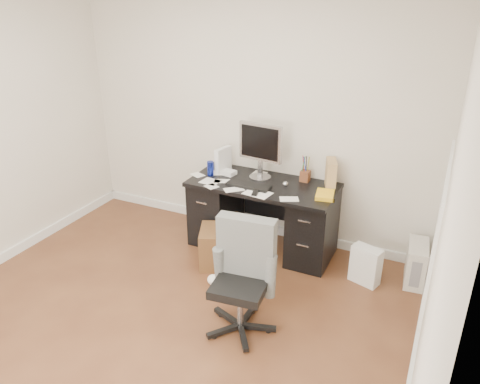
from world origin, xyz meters
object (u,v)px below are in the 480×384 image
(wicker_basket, at_px, (220,247))
(keyboard, at_px, (249,185))
(lcd_monitor, at_px, (261,151))
(desk, at_px, (262,214))
(office_chair, at_px, (240,280))
(pc_tower, at_px, (416,263))

(wicker_basket, bearing_deg, keyboard, 64.37)
(lcd_monitor, xyz_separation_m, keyboard, (-0.02, -0.25, -0.29))
(desk, bearing_deg, office_chair, -74.87)
(lcd_monitor, relative_size, keyboard, 1.34)
(desk, bearing_deg, lcd_monitor, 126.97)
(keyboard, height_order, pc_tower, keyboard)
(office_chair, relative_size, wicker_basket, 2.46)
(keyboard, xyz_separation_m, pc_tower, (1.66, 0.18, -0.56))
(lcd_monitor, relative_size, pc_tower, 1.51)
(keyboard, distance_m, wicker_basket, 0.68)
(lcd_monitor, height_order, office_chair, lcd_monitor)
(desk, relative_size, pc_tower, 3.78)
(lcd_monitor, height_order, wicker_basket, lcd_monitor)
(keyboard, height_order, wicker_basket, keyboard)
(desk, xyz_separation_m, keyboard, (-0.10, -0.15, 0.36))
(desk, distance_m, pc_tower, 1.58)
(lcd_monitor, distance_m, office_chair, 1.57)
(office_chair, bearing_deg, lcd_monitor, 100.90)
(desk, distance_m, keyboard, 0.40)
(pc_tower, xyz_separation_m, wicker_basket, (-1.82, -0.51, -0.00))
(desk, bearing_deg, pc_tower, 1.08)
(wicker_basket, bearing_deg, office_chair, -53.33)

